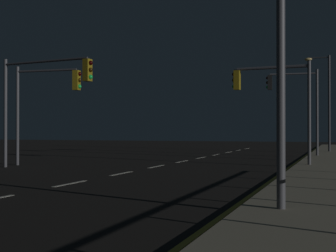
% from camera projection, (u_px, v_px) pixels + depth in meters
% --- Properties ---
extents(ground_plane, '(112.00, 112.00, 0.00)m').
position_uv_depth(ground_plane, '(126.00, 173.00, 20.45)').
color(ground_plane, black).
rests_on(ground_plane, ground).
extents(sidewalk_right, '(2.54, 77.00, 0.14)m').
position_uv_depth(sidewalk_right, '(319.00, 177.00, 17.94)').
color(sidewalk_right, gray).
rests_on(sidewalk_right, ground).
extents(lane_markings_center, '(0.14, 50.00, 0.01)m').
position_uv_depth(lane_markings_center, '(156.00, 167.00, 23.75)').
color(lane_markings_center, silver).
rests_on(lane_markings_center, ground).
extents(lane_edge_line, '(0.14, 53.00, 0.01)m').
position_uv_depth(lane_edge_line, '(290.00, 167.00, 23.16)').
color(lane_edge_line, gold).
rests_on(lane_edge_line, ground).
extents(traffic_light_far_right, '(3.25, 0.51, 5.47)m').
position_uv_depth(traffic_light_far_right, '(295.00, 96.00, 31.79)').
color(traffic_light_far_right, '#4C4C51').
rests_on(traffic_light_far_right, sidewalk_right).
extents(traffic_light_mid_left, '(3.58, 0.42, 4.93)m').
position_uv_depth(traffic_light_mid_left, '(45.00, 95.00, 24.41)').
color(traffic_light_mid_left, '#4C4C51').
rests_on(traffic_light_mid_left, ground).
extents(traffic_light_near_left, '(3.78, 0.45, 4.85)m').
position_uv_depth(traffic_light_near_left, '(273.00, 92.00, 23.84)').
color(traffic_light_near_left, '#4C4C51').
rests_on(traffic_light_near_left, sidewalk_right).
extents(traffic_light_near_right, '(4.60, 0.72, 5.58)m').
position_uv_depth(traffic_light_near_right, '(275.00, 90.00, 29.15)').
color(traffic_light_near_right, '#2D3033').
rests_on(traffic_light_near_right, sidewalk_right).
extents(traffic_light_far_center, '(5.04, 0.93, 5.10)m').
position_uv_depth(traffic_light_far_center, '(43.00, 88.00, 22.41)').
color(traffic_light_far_center, '#4C4C51').
rests_on(traffic_light_far_center, ground).
extents(street_lamp_median, '(1.88, 0.36, 7.26)m').
position_uv_depth(street_lamp_median, '(325.00, 94.00, 37.54)').
color(street_lamp_median, '#38383D').
rests_on(street_lamp_median, sidewalk_right).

